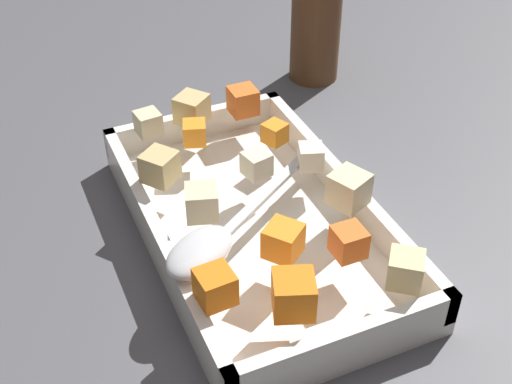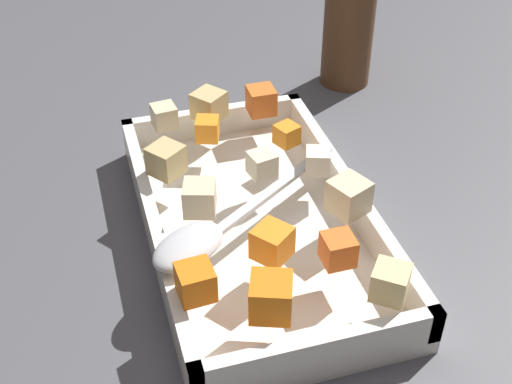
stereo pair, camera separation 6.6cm
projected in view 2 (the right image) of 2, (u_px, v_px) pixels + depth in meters
ground_plane at (234, 234)px, 0.70m from camera, size 4.00×4.00×0.00m
baking_dish at (256, 227)px, 0.68m from camera, size 0.36×0.21×0.05m
carrot_chunk_near_left at (196, 282)px, 0.56m from camera, size 0.03×0.03×0.03m
carrot_chunk_near_right at (204, 129)px, 0.74m from camera, size 0.03×0.03×0.02m
carrot_chunk_mid_left at (338, 249)px, 0.59m from camera, size 0.03×0.03×0.03m
carrot_chunk_corner_nw at (272, 243)px, 0.59m from camera, size 0.04×0.04×0.03m
carrot_chunk_back_center at (287, 135)px, 0.73m from camera, size 0.03×0.03×0.02m
carrot_chunk_under_handle at (271, 297)px, 0.54m from camera, size 0.04×0.04×0.03m
carrot_chunk_corner_sw at (261, 100)px, 0.78m from camera, size 0.03×0.03×0.03m
potato_chunk_heap_side at (166, 160)px, 0.69m from camera, size 0.04×0.04×0.03m
potato_chunk_center at (349, 196)px, 0.64m from camera, size 0.04×0.04×0.03m
potato_chunk_far_left at (390, 282)px, 0.56m from camera, size 0.04×0.04×0.03m
potato_chunk_corner_ne at (164, 116)px, 0.76m from camera, size 0.03×0.03×0.03m
potato_chunk_rim_edge at (209, 105)px, 0.77m from camera, size 0.04×0.04×0.03m
potato_chunk_far_right at (200, 198)px, 0.64m from camera, size 0.04×0.04×0.03m
parsnip_chunk_front_center at (318, 161)px, 0.69m from camera, size 0.03×0.03×0.02m
parsnip_chunk_heap_top at (262, 164)px, 0.69m from camera, size 0.03×0.03×0.02m
serving_spoon at (200, 239)px, 0.61m from camera, size 0.16×0.22×0.02m
pepper_mill at (350, 13)px, 0.89m from camera, size 0.07×0.07×0.22m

